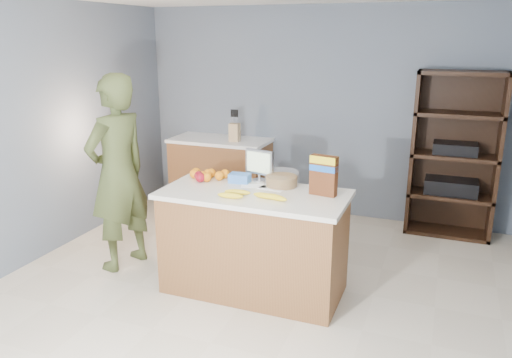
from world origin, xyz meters
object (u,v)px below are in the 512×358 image
(person, at_px, (118,173))
(cereal_box, at_px, (324,172))
(shelving_unit, at_px, (454,158))
(counter_peninsula, at_px, (254,246))
(tv, at_px, (259,163))

(person, bearing_deg, cereal_box, 107.07)
(person, height_order, cereal_box, person)
(person, xyz_separation_m, cereal_box, (1.92, 0.12, 0.17))
(shelving_unit, xyz_separation_m, person, (-2.91, -2.03, 0.06))
(counter_peninsula, relative_size, shelving_unit, 0.87)
(cereal_box, bearing_deg, shelving_unit, 62.54)
(shelving_unit, bearing_deg, person, -145.07)
(counter_peninsula, height_order, shelving_unit, shelving_unit)
(tv, bearing_deg, cereal_box, -17.58)
(tv, height_order, cereal_box, cereal_box)
(tv, bearing_deg, person, -166.13)
(counter_peninsula, relative_size, person, 0.85)
(person, distance_m, cereal_box, 1.93)
(shelving_unit, bearing_deg, tv, -133.46)
(tv, bearing_deg, counter_peninsula, -77.01)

